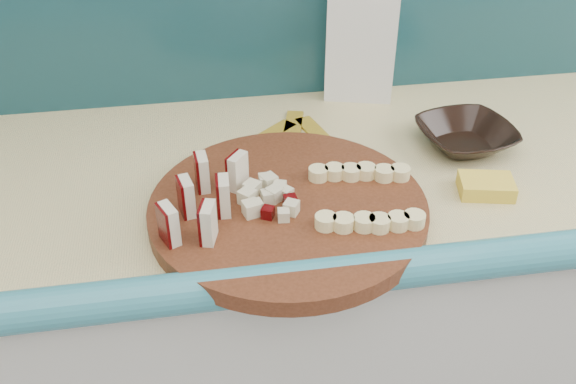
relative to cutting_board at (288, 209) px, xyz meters
The scene contains 9 objects.
kitchen_counter 0.49m from the cutting_board, 74.27° to the left, with size 2.20×0.63×0.91m.
cutting_board is the anchor object (origin of this frame).
apple_wedges 0.14m from the cutting_board, behind, with size 0.14×0.17×0.06m.
apple_chunks 0.04m from the cutting_board, behind, with size 0.07×0.07×0.02m.
banana_slices 0.12m from the cutting_board, ahead, with size 0.18×0.18×0.02m.
brown_bowl 0.40m from the cutting_board, 23.90° to the left, with size 0.17×0.17×0.04m, color black.
flour_bag 0.48m from the cutting_board, 61.89° to the left, with size 0.14×0.10×0.24m, color white.
sponge 0.34m from the cutting_board, ahead, with size 0.09×0.06×0.03m, color yellow.
banana_peel 0.25m from the cutting_board, 78.89° to the left, with size 0.21×0.18×0.01m.
Camera 1 is at (-0.07, 0.54, 1.54)m, focal length 40.00 mm.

